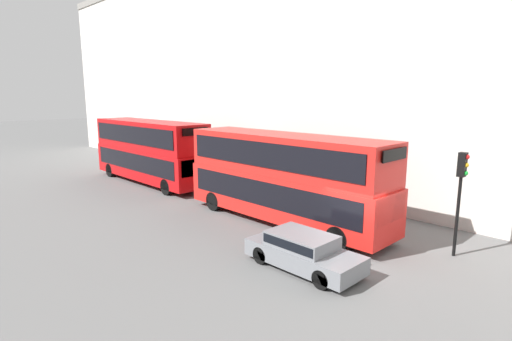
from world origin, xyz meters
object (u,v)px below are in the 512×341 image
traffic_light (461,183)px  pedestrian (233,181)px  car_dark_sedan (303,250)px  bus_leading (284,175)px  bus_second_in_queue (149,149)px

traffic_light → pedestrian: (0.61, 13.50, -2.11)m
car_dark_sedan → traffic_light: traffic_light is taller
bus_leading → bus_second_in_queue: (0.00, 12.46, 0.03)m
traffic_light → pedestrian: size_ratio=2.44×
bus_leading → car_dark_sedan: size_ratio=2.60×
bus_second_in_queue → car_dark_sedan: 16.88m
bus_second_in_queue → car_dark_sedan: bus_second_in_queue is taller
bus_leading → pedestrian: (2.21, 6.19, -1.59)m
bus_leading → car_dark_sedan: (-3.40, -3.98, -1.67)m
bus_leading → bus_second_in_queue: 12.46m
car_dark_sedan → bus_leading: bearing=49.5°
car_dark_sedan → traffic_light: size_ratio=1.06×
bus_second_in_queue → pedestrian: bearing=-70.6°
pedestrian → traffic_light: bearing=-92.6°
traffic_light → car_dark_sedan: bearing=146.3°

